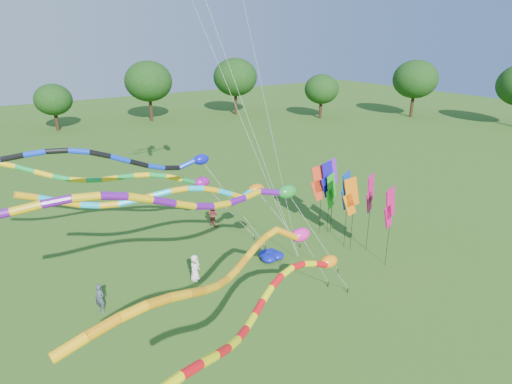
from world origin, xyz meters
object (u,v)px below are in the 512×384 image
person_a (195,268)px  person_b (100,298)px  tube_kite_orange (245,260)px  person_c (213,215)px  tube_kite_red (284,292)px  blue_nylon_heap (273,258)px

person_a → person_b: 5.11m
tube_kite_orange → person_c: 14.92m
person_b → person_c: person_c is taller
tube_kite_red → tube_kite_orange: bearing=114.6°
tube_kite_orange → person_a: 8.64m
blue_nylon_heap → person_b: person_b is taller
blue_nylon_heap → person_a: (-4.79, 0.66, 0.57)m
tube_kite_orange → person_a: size_ratio=8.72×
blue_nylon_heap → person_c: 6.53m
blue_nylon_heap → person_b: (-9.90, 0.63, 0.55)m
blue_nylon_heap → person_b: size_ratio=1.09×
tube_kite_orange → person_c: (5.54, 13.17, -4.31)m
tube_kite_red → blue_nylon_heap: tube_kite_red is taller
tube_kite_orange → person_c: tube_kite_orange is taller
tube_kite_red → person_c: bearing=48.7°
tube_kite_red → person_b: size_ratio=8.06×
blue_nylon_heap → person_c: person_c is taller
person_c → tube_kite_orange: bearing=133.0°
blue_nylon_heap → person_b: 9.94m
tube_kite_red → tube_kite_orange: (-1.08, 0.96, 1.19)m
blue_nylon_heap → tube_kite_red: bearing=-123.2°
tube_kite_orange → blue_nylon_heap: tube_kite_orange is taller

